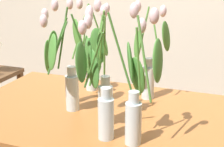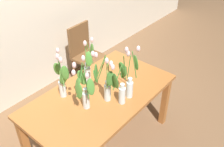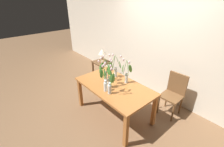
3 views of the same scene
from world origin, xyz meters
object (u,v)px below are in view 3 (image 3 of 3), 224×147
Objects in this scene: table_lamp at (102,52)px; pillar_candle at (102,62)px; tulip_vase_3 at (126,75)px; tulip_vase_5 at (106,82)px; tulip_vase_1 at (115,68)px; dining_table at (114,89)px; dining_chair at (174,92)px; side_table at (101,65)px; tulip_vase_0 at (110,85)px; tulip_vase_4 at (105,72)px; tulip_vase_2 at (108,76)px.

table_lamp reaches higher than pillar_candle.
tulip_vase_3 is 7.18× the size of pillar_candle.
pillar_candle is (-1.48, 0.51, -0.34)m from tulip_vase_3.
tulip_vase_1 is at bearing 121.17° from tulip_vase_5.
table_lamp is at bearing 154.68° from tulip_vase_1.
dining_chair is at bearing 52.85° from dining_table.
tulip_vase_3 is (0.09, 0.25, 0.28)m from dining_table.
side_table is at bearing 155.94° from tulip_vase_1.
tulip_vase_5 is at bearing -58.83° from tulip_vase_1.
tulip_vase_4 is (-0.43, 0.21, 0.04)m from tulip_vase_0.
tulip_vase_4 is (-0.21, 0.08, -0.01)m from tulip_vase_2.
dining_table is 4.02× the size of table_lamp.
tulip_vase_0 is 1.04× the size of tulip_vase_1.
dining_chair is at bearing 6.80° from pillar_candle.
tulip_vase_1 is 1.37× the size of table_lamp.
pillar_candle is at bearing 145.06° from tulip_vase_5.
tulip_vase_4 is 1.53m from dining_chair.
side_table is (-1.51, 0.81, -0.22)m from dining_table.
tulip_vase_0 is 1.42× the size of table_lamp.
tulip_vase_2 reaches higher than pillar_candle.
dining_table is 2.89× the size of tulip_vase_4.
tulip_vase_0 is 1.02× the size of tulip_vase_4.
tulip_vase_2 is 1.73m from table_lamp.
tulip_vase_4 reaches higher than pillar_candle.
dining_chair is 2.29m from side_table.
tulip_vase_2 is at bearing -32.36° from side_table.
tulip_vase_5 reaches higher than tulip_vase_1.
dining_table is 0.34m from tulip_vase_2.
tulip_vase_0 reaches higher than tulip_vase_2.
tulip_vase_5 reaches higher than tulip_vase_2.
table_lamp is at bearing 150.71° from dining_table.
tulip_vase_1 is 1.28m from pillar_candle.
tulip_vase_2 reaches higher than side_table.
tulip_vase_4 is at bearing -140.58° from tulip_vase_3.
tulip_vase_1 is 1.01× the size of tulip_vase_3.
tulip_vase_0 reaches higher than tulip_vase_4.
tulip_vase_3 is 0.49m from tulip_vase_5.
tulip_vase_2 is (0.22, -0.37, 0.03)m from tulip_vase_1.
dining_table is at bearing 68.30° from tulip_vase_2.
table_lamp is (-1.57, 0.59, -0.07)m from tulip_vase_3.
tulip_vase_2 reaches higher than tulip_vase_1.
tulip_vase_5 is at bearing 179.71° from tulip_vase_0.
tulip_vase_2 is at bearing -32.82° from pillar_candle.
side_table is (-1.60, 0.57, -0.50)m from tulip_vase_3.
side_table is 1.38× the size of table_lamp.
table_lamp is at bearing 35.94° from side_table.
pillar_candle is at bearing -26.74° from side_table.
dining_table is 0.47m from tulip_vase_1.
dining_table is 0.41m from tulip_vase_4.
pillar_candle is at bearing 161.12° from tulip_vase_3.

